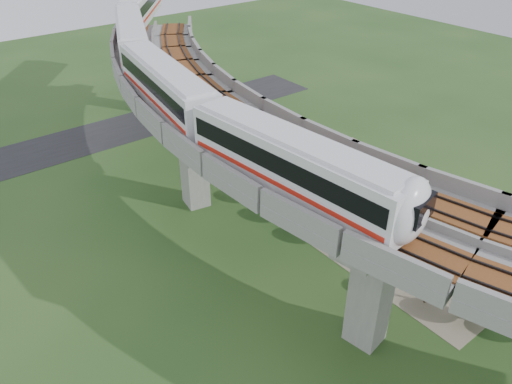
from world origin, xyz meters
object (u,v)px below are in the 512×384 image
metro_train (171,58)px  car_red (428,195)px  car_white (413,247)px  car_dark (314,193)px

metro_train → car_red: size_ratio=16.41×
car_white → car_dark: car_dark is taller
metro_train → car_white: metro_train is taller
car_white → car_red: 8.71m
metro_train → car_dark: (7.56, -11.92, -11.61)m
car_red → car_dark: car_dark is taller
car_red → metro_train: bearing=177.8°
car_white → car_red: bearing=-12.3°
car_dark → metro_train: bearing=3.9°
car_white → car_dark: size_ratio=0.83×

